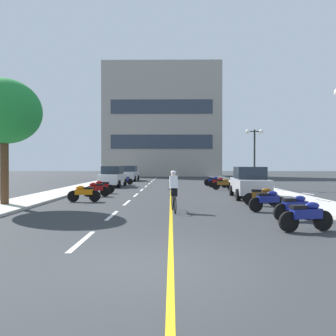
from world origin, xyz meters
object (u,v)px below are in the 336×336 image
(motorcycle_9, at_px, (214,181))
(motorcycle_7, at_px, (223,184))
(parked_car_mid, at_px, (113,176))
(motorcycle_4, at_px, (84,193))
(parked_car_far, at_px, (130,173))
(roadside_tree, at_px, (4,112))
(motorcycle_6, at_px, (102,186))
(motorcycle_2, at_px, (268,200))
(motorcycle_1, at_px, (295,207))
(motorcycle_8, at_px, (218,182))
(motorcycle_10, at_px, (124,180))
(motorcycle_5, at_px, (96,189))
(motorcycle_0, at_px, (306,215))
(motorcycle_3, at_px, (262,196))
(street_lamp_mid, at_px, (255,144))
(cyclist_rider, at_px, (174,190))
(parked_car_near, at_px, (249,182))

(motorcycle_9, bearing_deg, motorcycle_7, -88.10)
(parked_car_mid, height_order, motorcycle_4, parked_car_mid)
(motorcycle_4, bearing_deg, parked_car_far, 91.30)
(motorcycle_7, bearing_deg, roadside_tree, -140.53)
(parked_car_mid, xyz_separation_m, motorcycle_6, (0.52, -6.68, -0.44))
(motorcycle_6, bearing_deg, motorcycle_4, -88.33)
(roadside_tree, bearing_deg, motorcycle_2, -7.03)
(motorcycle_1, height_order, motorcycle_4, same)
(motorcycle_2, relative_size, motorcycle_7, 1.01)
(motorcycle_8, height_order, motorcycle_9, same)
(motorcycle_8, distance_m, motorcycle_10, 9.45)
(motorcycle_4, distance_m, motorcycle_6, 4.83)
(parked_car_far, height_order, motorcycle_5, parked_car_far)
(motorcycle_0, relative_size, motorcycle_10, 0.99)
(parked_car_mid, distance_m, motorcycle_3, 16.12)
(motorcycle_7, distance_m, motorcycle_10, 10.73)
(roadside_tree, height_order, motorcycle_7, roadside_tree)
(parked_car_mid, bearing_deg, motorcycle_1, -60.34)
(parked_car_far, height_order, motorcycle_7, parked_car_far)
(motorcycle_0, xyz_separation_m, motorcycle_10, (-8.52, 21.38, 0.00))
(street_lamp_mid, bearing_deg, motorcycle_2, -102.44)
(motorcycle_4, xyz_separation_m, motorcycle_5, (-0.04, 2.79, 0.00))
(motorcycle_8, bearing_deg, motorcycle_3, -88.63)
(street_lamp_mid, distance_m, motorcycle_6, 12.68)
(motorcycle_8, bearing_deg, cyclist_rider, -105.90)
(motorcycle_2, bearing_deg, street_lamp_mid, 77.56)
(motorcycle_2, height_order, motorcycle_8, same)
(parked_car_near, height_order, cyclist_rider, parked_car_near)
(motorcycle_1, distance_m, cyclist_rider, 4.68)
(motorcycle_0, height_order, motorcycle_10, same)
(motorcycle_0, relative_size, motorcycle_3, 1.03)
(parked_car_far, height_order, motorcycle_2, parked_car_far)
(motorcycle_2, bearing_deg, parked_car_far, 110.11)
(roadside_tree, height_order, street_lamp_mid, roadside_tree)
(street_lamp_mid, height_order, parked_car_near, street_lamp_mid)
(motorcycle_4, distance_m, motorcycle_10, 14.28)
(street_lamp_mid, distance_m, cyclist_rider, 14.46)
(parked_car_mid, bearing_deg, motorcycle_0, -63.86)
(motorcycle_4, distance_m, motorcycle_8, 13.41)
(motorcycle_3, relative_size, motorcycle_6, 0.96)
(roadside_tree, height_order, motorcycle_5, roadside_tree)
(motorcycle_3, height_order, motorcycle_7, same)
(motorcycle_7, bearing_deg, motorcycle_8, 90.83)
(parked_car_mid, distance_m, motorcycle_6, 6.71)
(motorcycle_0, height_order, motorcycle_3, same)
(motorcycle_4, height_order, cyclist_rider, cyclist_rider)
(motorcycle_5, bearing_deg, cyclist_rider, -52.38)
(parked_car_far, relative_size, cyclist_rider, 2.40)
(roadside_tree, bearing_deg, motorcycle_8, 46.00)
(roadside_tree, distance_m, cyclist_rider, 8.71)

